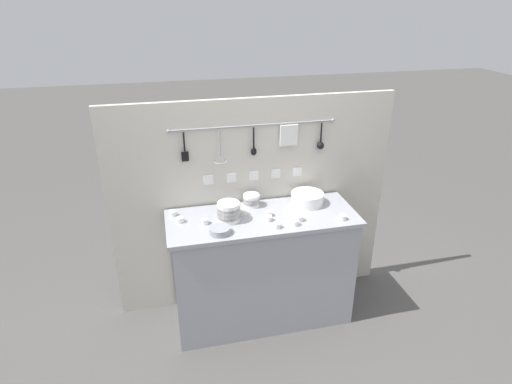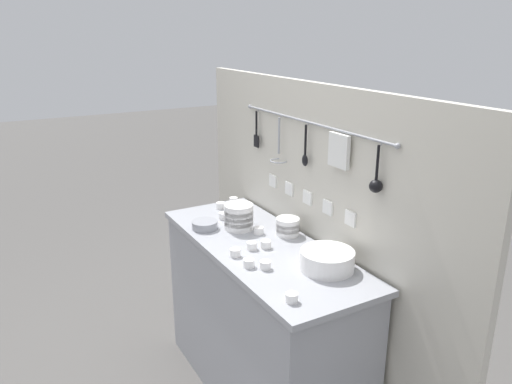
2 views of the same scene
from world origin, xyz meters
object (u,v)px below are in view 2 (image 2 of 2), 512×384
object	(u,v)px
cup_back_left	(234,200)
cup_beside_plates	(235,253)
cup_mid_row	(223,216)
cup_edge_far	(252,246)
bowl_stack_short_front	(288,226)
cup_centre	(259,231)
steel_mixing_bowl	(205,225)
cup_edge_near	(249,263)
cup_by_caddy	(292,298)
cup_back_right	(220,205)
cup_front_right	(265,265)
bowl_stack_tall_left	(238,217)
plate_stack	(327,260)
cup_front_left	(265,244)

from	to	relation	value
cup_back_left	cup_beside_plates	bearing A→B (deg)	-26.44
cup_mid_row	cup_edge_far	world-z (taller)	same
cup_mid_row	cup_edge_far	xyz separation A→B (m)	(0.44, -0.06, 0.00)
bowl_stack_short_front	cup_centre	distance (m)	0.15
cup_mid_row	steel_mixing_bowl	bearing A→B (deg)	-61.18
bowl_stack_short_front	cup_edge_near	size ratio (longest dim) A/B	2.38
cup_edge_far	cup_by_caddy	xyz separation A→B (m)	(0.51, -0.10, 0.00)
steel_mixing_bowl	cup_by_caddy	bearing A→B (deg)	-0.67
cup_edge_near	cup_back_right	size ratio (longest dim) A/B	1.00
cup_front_right	cup_mid_row	bearing A→B (deg)	170.74
bowl_stack_short_front	steel_mixing_bowl	world-z (taller)	bowl_stack_short_front
bowl_stack_tall_left	cup_edge_far	xyz separation A→B (m)	(0.27, -0.07, -0.05)
plate_stack	cup_by_caddy	bearing A→B (deg)	-61.55
cup_front_right	cup_back_left	bearing A→B (deg)	162.10
steel_mixing_bowl	cup_front_left	world-z (taller)	steel_mixing_bowl
cup_edge_near	cup_front_left	size ratio (longest dim) A/B	1.00
bowl_stack_tall_left	cup_front_left	xyz separation A→B (m)	(0.29, -0.00, -0.05)
cup_edge_far	cup_back_left	bearing A→B (deg)	160.43
cup_front_right	bowl_stack_short_front	bearing A→B (deg)	132.96
cup_edge_far	cup_by_caddy	distance (m)	0.52
plate_stack	cup_by_caddy	size ratio (longest dim) A/B	4.73
bowl_stack_short_front	plate_stack	bearing A→B (deg)	-8.27
cup_back_right	cup_by_caddy	distance (m)	1.13
cup_front_right	cup_centre	xyz separation A→B (m)	(-0.36, 0.17, 0.00)
plate_stack	cup_mid_row	bearing A→B (deg)	-170.50
cup_front_left	bowl_stack_tall_left	bearing A→B (deg)	179.55
cup_edge_near	cup_by_caddy	distance (m)	0.35
cup_front_right	cup_edge_far	bearing A→B (deg)	167.35
bowl_stack_tall_left	plate_stack	bearing A→B (deg)	11.27
bowl_stack_short_front	cup_by_caddy	distance (m)	0.68
cup_front_left	cup_edge_far	bearing A→B (deg)	-106.45
plate_stack	cup_back_right	size ratio (longest dim) A/B	4.73
cup_beside_plates	cup_edge_near	world-z (taller)	same
bowl_stack_tall_left	cup_back_right	xyz separation A→B (m)	(-0.33, 0.05, -0.05)
cup_edge_near	cup_beside_plates	bearing A→B (deg)	-178.62
cup_front_left	cup_edge_far	distance (m)	0.07
steel_mixing_bowl	cup_front_right	size ratio (longest dim) A/B	2.70
cup_edge_near	cup_edge_far	bearing A→B (deg)	147.10
cup_back_left	cup_front_right	distance (m)	0.90
cup_edge_near	cup_back_right	world-z (taller)	same
bowl_stack_tall_left	steel_mixing_bowl	bearing A→B (deg)	-118.75
bowl_stack_tall_left	bowl_stack_short_front	bearing A→B (deg)	42.33
plate_stack	cup_centre	bearing A→B (deg)	-172.54
cup_back_right	cup_front_right	xyz separation A→B (m)	(0.81, -0.17, 0.00)
bowl_stack_tall_left	plate_stack	xyz separation A→B (m)	(0.62, 0.12, -0.02)
cup_beside_plates	cup_edge_near	distance (m)	0.13
cup_front_left	cup_by_caddy	distance (m)	0.52
bowl_stack_short_front	steel_mixing_bowl	distance (m)	0.45
steel_mixing_bowl	cup_back_left	xyz separation A→B (m)	(-0.29, 0.32, -0.00)
cup_back_left	cup_front_right	size ratio (longest dim) A/B	1.00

